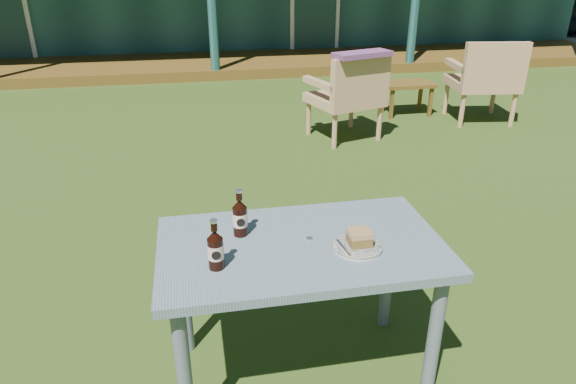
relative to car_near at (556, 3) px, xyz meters
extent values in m
plane|color=#334916|center=(-8.55, -8.43, -0.72)|extent=(80.00, 80.00, 0.00)
cube|color=brown|center=(-8.55, -2.83, -0.64)|extent=(15.00, 1.80, 0.16)
cube|color=white|center=(-6.55, -1.95, 0.28)|extent=(0.95, 0.06, 2.00)
cube|color=#193D38|center=(-6.55, -1.98, 0.28)|extent=(0.80, 0.04, 1.85)
imported|color=black|center=(0.00, 0.00, 0.00)|extent=(4.51, 3.58, 1.44)
cube|color=slate|center=(-8.55, -10.03, -0.02)|extent=(1.20, 0.70, 0.04)
cylinder|color=slate|center=(-9.07, -10.30, -0.38)|extent=(0.06, 0.06, 0.68)
cylinder|color=slate|center=(-8.03, -10.30, -0.38)|extent=(0.06, 0.06, 0.68)
cylinder|color=slate|center=(-9.07, -9.76, -0.38)|extent=(0.06, 0.06, 0.68)
cylinder|color=slate|center=(-8.03, -9.76, -0.38)|extent=(0.06, 0.06, 0.68)
cylinder|color=silver|center=(-8.33, -10.12, 0.01)|extent=(0.20, 0.20, 0.01)
cylinder|color=olive|center=(-8.33, -10.12, 0.01)|extent=(0.20, 0.20, 0.00)
cube|color=brown|center=(-8.32, -10.10, 0.03)|extent=(0.09, 0.08, 0.04)
cube|color=#A27A48|center=(-8.32, -10.10, 0.07)|extent=(0.09, 0.09, 0.02)
cube|color=silver|center=(-8.40, -10.13, 0.02)|extent=(0.03, 0.14, 0.00)
cylinder|color=black|center=(-8.79, -9.91, 0.07)|extent=(0.06, 0.06, 0.13)
cone|color=black|center=(-8.79, -9.91, 0.15)|extent=(0.06, 0.06, 0.04)
cylinder|color=black|center=(-8.79, -9.91, 0.19)|extent=(0.03, 0.03, 0.04)
cylinder|color=silver|center=(-8.79, -9.91, 0.21)|extent=(0.03, 0.03, 0.01)
cylinder|color=beige|center=(-8.79, -9.91, 0.08)|extent=(0.06, 0.06, 0.06)
cylinder|color=black|center=(-8.79, -9.94, 0.08)|extent=(0.04, 0.00, 0.04)
cylinder|color=black|center=(-8.91, -10.15, 0.06)|extent=(0.06, 0.06, 0.13)
cone|color=black|center=(-8.91, -10.15, 0.15)|extent=(0.06, 0.06, 0.04)
cylinder|color=black|center=(-8.91, -10.15, 0.18)|extent=(0.03, 0.03, 0.04)
cylinder|color=silver|center=(-8.91, -10.15, 0.20)|extent=(0.03, 0.03, 0.01)
cylinder|color=beige|center=(-8.91, -10.15, 0.07)|extent=(0.06, 0.06, 0.06)
cylinder|color=black|center=(-8.91, -10.18, 0.07)|extent=(0.04, 0.00, 0.04)
cylinder|color=silver|center=(-8.51, -10.01, 0.00)|extent=(0.03, 0.03, 0.01)
cube|color=tan|center=(-7.36, -6.71, -0.30)|extent=(0.83, 0.80, 0.09)
cube|color=tan|center=(-7.28, -6.97, -0.03)|extent=(0.67, 0.28, 0.44)
cube|color=tan|center=(-7.08, -6.60, -0.11)|extent=(0.24, 0.58, 0.06)
cube|color=tan|center=(-7.65, -6.77, -0.11)|extent=(0.24, 0.58, 0.06)
cylinder|color=tan|center=(-7.17, -6.37, -0.53)|extent=(0.05, 0.05, 0.37)
cylinder|color=tan|center=(-7.71, -6.54, -0.53)|extent=(0.05, 0.05, 0.37)
cylinder|color=tan|center=(-7.01, -6.87, -0.53)|extent=(0.05, 0.05, 0.37)
cylinder|color=tan|center=(-7.56, -7.04, -0.53)|extent=(0.05, 0.05, 0.37)
cube|color=tan|center=(-5.60, -6.39, -0.28)|extent=(0.79, 0.75, 0.10)
cube|color=tan|center=(-5.64, -6.68, 0.00)|extent=(0.71, 0.18, 0.46)
cube|color=tan|center=(-5.28, -6.41, -0.07)|extent=(0.16, 0.62, 0.07)
cube|color=tan|center=(-5.91, -6.33, -0.07)|extent=(0.16, 0.62, 0.07)
cylinder|color=tan|center=(-5.27, -6.16, -0.52)|extent=(0.06, 0.06, 0.39)
cylinder|color=tan|center=(-5.86, -6.08, -0.52)|extent=(0.06, 0.06, 0.39)
cylinder|color=tan|center=(-5.34, -6.71, -0.52)|extent=(0.06, 0.06, 0.39)
cylinder|color=tan|center=(-5.93, -6.63, -0.52)|extent=(0.06, 0.06, 0.39)
cube|color=#6D3D67|center=(-7.28, -6.97, 0.21)|extent=(0.63, 0.39, 0.05)
cube|color=brown|center=(-6.35, -6.00, -0.34)|extent=(0.60, 0.40, 0.04)
cube|color=brown|center=(-6.60, -6.15, -0.54)|extent=(0.04, 0.04, 0.36)
cube|color=brown|center=(-6.10, -6.15, -0.54)|extent=(0.04, 0.04, 0.36)
cube|color=brown|center=(-6.60, -5.85, -0.54)|extent=(0.04, 0.04, 0.36)
cube|color=brown|center=(-6.10, -5.85, -0.54)|extent=(0.04, 0.04, 0.36)
camera|label=1|loc=(-8.96, -11.85, 1.11)|focal=32.00mm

